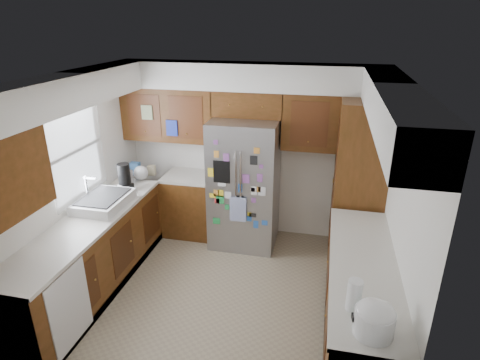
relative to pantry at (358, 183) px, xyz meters
name	(u,v)px	position (x,y,z in m)	size (l,w,h in m)	color
floor	(223,291)	(-1.50, -1.15, -1.07)	(3.60, 3.60, 0.00)	gray
room_shell	(220,135)	(-1.61, -0.79, 0.75)	(3.64, 3.24, 2.52)	white
left_counter_run	(116,246)	(-2.86, -1.12, -0.65)	(1.36, 3.20, 0.92)	#44290D
right_counter_run	(359,307)	(0.00, -1.62, -0.65)	(0.63, 2.25, 0.92)	#44290D
pantry	(358,183)	(0.00, 0.00, 0.00)	(0.60, 0.90, 2.15)	#44290D
fridge	(244,184)	(-1.50, 0.05, -0.17)	(0.90, 0.79, 1.80)	gray
bridge_cabinet	(248,103)	(-1.50, 0.28, 0.90)	(0.96, 0.34, 0.35)	#44290D
fridge_top_items	(237,82)	(-1.65, 0.25, 1.18)	(0.60, 0.33, 0.24)	#1D3CA8
sink_assembly	(103,201)	(-3.00, -1.05, -0.09)	(0.52, 0.70, 0.37)	silver
left_counter_clutter	(132,175)	(-2.97, -0.33, -0.02)	(0.36, 0.77, 0.38)	black
rice_cooker	(374,318)	(0.00, -2.53, -0.02)	(0.30, 0.29, 0.26)	white
paper_towel	(354,295)	(-0.13, -2.29, -0.02)	(0.12, 0.12, 0.26)	white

